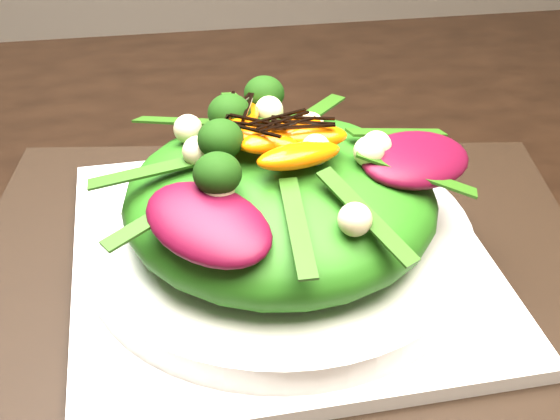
{
  "coord_description": "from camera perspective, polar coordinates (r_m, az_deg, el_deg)",
  "views": [
    {
      "loc": [
        0.25,
        -0.42,
        1.08
      ],
      "look_at": [
        0.32,
        -0.01,
        0.8
      ],
      "focal_mm": 48.0,
      "sensor_mm": 36.0,
      "label": 1
    }
  ],
  "objects": [
    {
      "name": "placemat",
      "position": [
        0.53,
        -0.0,
        -4.19
      ],
      "size": [
        0.48,
        0.39,
        0.0
      ],
      "primitive_type": "cube",
      "rotation": [
        0.0,
        0.0,
        -0.14
      ],
      "color": "black",
      "rests_on": "dining_table"
    },
    {
      "name": "plate_base",
      "position": [
        0.52,
        0.0,
        -3.58
      ],
      "size": [
        0.29,
        0.29,
        0.01
      ],
      "primitive_type": "cube",
      "rotation": [
        0.0,
        0.0,
        0.04
      ],
      "color": "silver",
      "rests_on": "placemat"
    },
    {
      "name": "salad_bowl",
      "position": [
        0.51,
        0.0,
        -2.26
      ],
      "size": [
        0.34,
        0.34,
        0.02
      ],
      "primitive_type": "cylinder",
      "rotation": [
        0.0,
        0.0,
        -0.35
      ],
      "color": "silver",
      "rests_on": "plate_base"
    },
    {
      "name": "lettuce_mound",
      "position": [
        0.5,
        0.0,
        0.79
      ],
      "size": [
        0.25,
        0.25,
        0.07
      ],
      "primitive_type": "ellipsoid",
      "rotation": [
        0.0,
        0.0,
        0.21
      ],
      "color": "#276412",
      "rests_on": "salad_bowl"
    },
    {
      "name": "radicchio_leaf",
      "position": [
        0.49,
        10.32,
        3.81
      ],
      "size": [
        0.1,
        0.08,
        0.02
      ],
      "primitive_type": "ellipsoid",
      "rotation": [
        0.0,
        0.0,
        0.44
      ],
      "color": "#49071A",
      "rests_on": "lettuce_mound"
    },
    {
      "name": "orange_segment",
      "position": [
        0.48,
        -2.82,
        5.43
      ],
      "size": [
        0.06,
        0.04,
        0.01
      ],
      "primitive_type": "ellipsoid",
      "rotation": [
        0.0,
        0.0,
        0.37
      ],
      "color": "#EA5603",
      "rests_on": "lettuce_mound"
    },
    {
      "name": "broccoli_floret",
      "position": [
        0.49,
        -5.92,
        7.2
      ],
      "size": [
        0.05,
        0.05,
        0.04
      ],
      "primitive_type": "sphere",
      "rotation": [
        0.0,
        0.0,
        0.27
      ],
      "color": "black",
      "rests_on": "lettuce_mound"
    },
    {
      "name": "macadamia_nut",
      "position": [
        0.45,
        4.01,
        3.37
      ],
      "size": [
        0.03,
        0.03,
        0.02
      ],
      "primitive_type": "sphere",
      "rotation": [
        0.0,
        0.0,
        0.43
      ],
      "color": "beige",
      "rests_on": "lettuce_mound"
    },
    {
      "name": "balsamic_drizzle",
      "position": [
        0.48,
        -2.85,
        6.28
      ],
      "size": [
        0.04,
        0.02,
        0.0
      ],
      "primitive_type": "cube",
      "rotation": [
        0.0,
        0.0,
        0.37
      ],
      "color": "black",
      "rests_on": "orange_segment"
    }
  ]
}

